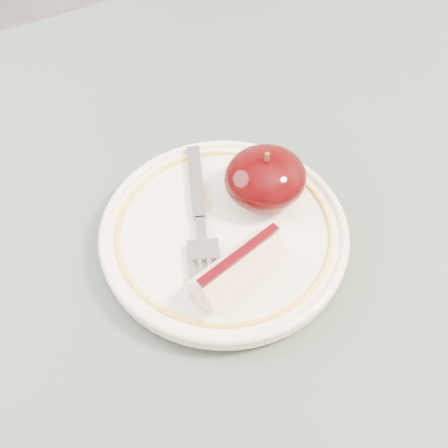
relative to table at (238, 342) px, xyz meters
name	(u,v)px	position (x,y,z in m)	size (l,w,h in m)	color
table	(238,342)	(0.00, 0.00, 0.00)	(0.90, 0.90, 0.75)	brown
plate	(224,234)	(0.01, 0.05, 0.10)	(0.22, 0.22, 0.02)	#F0E5C9
apple_half	(265,178)	(0.06, 0.07, 0.13)	(0.07, 0.07, 0.05)	black
apple_wedge	(239,268)	(0.00, 0.00, 0.12)	(0.09, 0.05, 0.04)	beige
fork	(200,219)	(0.00, 0.07, 0.11)	(0.08, 0.16, 0.00)	gray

